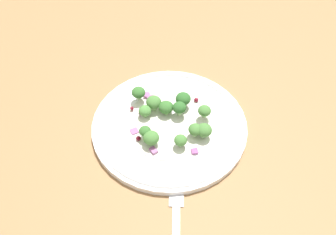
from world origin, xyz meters
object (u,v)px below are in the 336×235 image
broccoli_floret_0 (145,111)px  fork (176,233)px  plate (168,124)px  broccoli_floret_1 (181,140)px  broccoli_floret_2 (139,93)px

broccoli_floret_0 → fork: broccoli_floret_0 is taller
plate → fork: bearing=136.7°
broccoli_floret_0 → fork: (-19.55, 12.64, -2.55)cm
broccoli_floret_0 → broccoli_floret_1: bearing=176.0°
plate → broccoli_floret_1: broccoli_floret_1 is taller
broccoli_floret_1 → plate: bearing=-25.2°
broccoli_floret_0 → broccoli_floret_1: (-9.55, 0.67, 0.28)cm
broccoli_floret_0 → broccoli_floret_2: 4.32cm
plate → broccoli_floret_1: 6.37cm
fork → broccoli_floret_2: bearing=-32.1°
fork → broccoli_floret_1: bearing=-50.1°
broccoli_floret_1 → fork: (-10.00, 11.97, -2.83)cm
broccoli_floret_1 → broccoli_floret_2: size_ratio=0.87×
broccoli_floret_0 → broccoli_floret_2: broccoli_floret_2 is taller
plate → broccoli_floret_0: broccoli_floret_0 is taller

